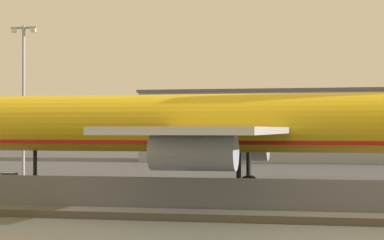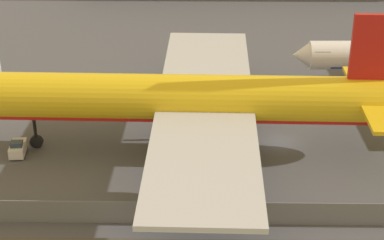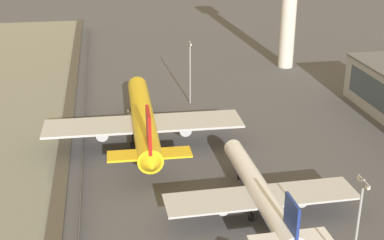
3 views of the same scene
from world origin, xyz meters
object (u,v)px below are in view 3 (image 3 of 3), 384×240
object	(u,v)px
cargo_jet_yellow	(143,119)
passenger_jet_white	(260,192)
apron_light_mast_apron_east	(190,69)
baggage_tug	(133,112)
apron_light_mast_apron_west	(356,236)

from	to	relation	value
cargo_jet_yellow	passenger_jet_white	size ratio (longest dim) A/B	1.31
cargo_jet_yellow	apron_light_mast_apron_east	size ratio (longest dim) A/B	3.01
baggage_tug	apron_light_mast_apron_east	world-z (taller)	apron_light_mast_apron_east
cargo_jet_yellow	apron_light_mast_apron_east	bearing A→B (deg)	148.91
apron_light_mast_apron_west	apron_light_mast_apron_east	size ratio (longest dim) A/B	1.12
baggage_tug	cargo_jet_yellow	bearing A→B (deg)	4.19
cargo_jet_yellow	baggage_tug	world-z (taller)	cargo_jet_yellow
cargo_jet_yellow	baggage_tug	xyz separation A→B (m)	(-19.20, -1.41, -5.38)
passenger_jet_white	apron_light_mast_apron_west	world-z (taller)	apron_light_mast_apron_west
cargo_jet_yellow	apron_light_mast_apron_east	world-z (taller)	apron_light_mast_apron_east
passenger_jet_white	apron_light_mast_apron_east	xyz separation A→B (m)	(-60.38, -2.83, 5.71)
apron_light_mast_apron_east	baggage_tug	bearing A→B (deg)	-68.98
apron_light_mast_apron_west	cargo_jet_yellow	bearing A→B (deg)	-157.98
cargo_jet_yellow	baggage_tug	bearing A→B (deg)	-175.81
cargo_jet_yellow	passenger_jet_white	bearing A→B (deg)	27.84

